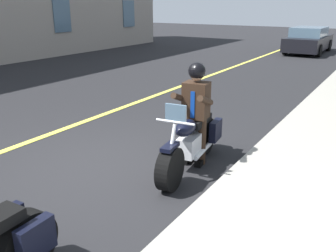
# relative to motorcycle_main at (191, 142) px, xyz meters

# --- Properties ---
(ground_plane) EXTENTS (80.00, 80.00, 0.00)m
(ground_plane) POSITION_rel_motorcycle_main_xyz_m (0.76, -1.29, -0.45)
(ground_plane) COLOR black
(lane_center_stripe) EXTENTS (60.00, 0.16, 0.01)m
(lane_center_stripe) POSITION_rel_motorcycle_main_xyz_m (0.76, -3.29, -0.45)
(lane_center_stripe) COLOR #E5DB4C
(lane_center_stripe) RESTS_ON ground_plane
(motorcycle_main) EXTENTS (2.22, 0.78, 1.26)m
(motorcycle_main) POSITION_rel_motorcycle_main_xyz_m (0.00, 0.00, 0.00)
(motorcycle_main) COLOR black
(motorcycle_main) RESTS_ON ground_plane
(rider_main) EXTENTS (0.67, 0.61, 1.74)m
(rider_main) POSITION_rel_motorcycle_main_xyz_m (-0.19, -0.03, 0.58)
(rider_main) COLOR black
(rider_main) RESTS_ON ground_plane
(car_silver) EXTENTS (4.60, 1.92, 1.40)m
(car_silver) POSITION_rel_motorcycle_main_xyz_m (-16.50, -1.66, 0.24)
(car_silver) COLOR black
(car_silver) RESTS_ON ground_plane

